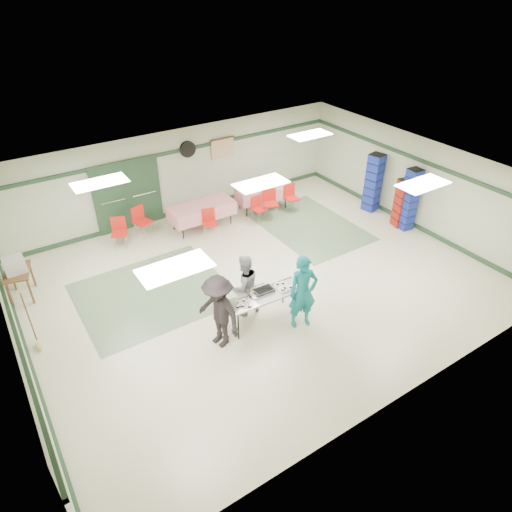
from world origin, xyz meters
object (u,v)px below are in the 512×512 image
office_printer (14,265)px  chair_c (291,195)px  broom (29,319)px  chair_a (270,200)px  crate_stack_blue_a (373,183)px  chair_d (209,220)px  printer_table (18,275)px  volunteer_teal (303,292)px  dining_table_a (263,193)px  crate_stack_blue_b (410,200)px  volunteer_grey (244,285)px  crate_stack_red (402,203)px  volunteer_dark (218,312)px  chair_loose_b (119,229)px  dining_table_b (202,210)px  serving_table (262,295)px  chair_loose_a (141,218)px  chair_b (258,206)px

office_printer → chair_c: bearing=-0.4°
office_printer → broom: broom is taller
chair_a → crate_stack_blue_a: 3.33m
chair_d → printer_table: size_ratio=0.87×
volunteer_teal → broom: bearing=170.8°
chair_a → chair_d: bearing=-159.2°
volunteer_teal → dining_table_a: (2.40, 5.13, -0.31)m
volunteer_teal → chair_d: volunteer_teal is taller
printer_table → broom: (-0.08, -1.99, 0.12)m
crate_stack_blue_b → office_printer: crate_stack_blue_b is taller
volunteer_grey → chair_c: bearing=-137.0°
chair_d → crate_stack_blue_a: size_ratio=0.45×
office_printer → chair_a: bearing=-0.3°
crate_stack_blue_a → crate_stack_red: 1.25m
chair_a → volunteer_dark: bearing=-114.3°
chair_loose_b → broom: broom is taller
dining_table_b → serving_table: bearing=-101.7°
serving_table → chair_loose_a: bearing=102.4°
serving_table → chair_b: (2.49, 3.97, -0.22)m
chair_c → chair_loose_a: (-4.62, 1.05, 0.04)m
volunteer_grey → chair_loose_a: (-0.69, 4.58, -0.18)m
volunteer_dark → dining_table_a: volunteer_dark is taller
crate_stack_blue_b → chair_c: bearing=127.6°
volunteer_grey → office_printer: volunteer_grey is taller
chair_d → crate_stack_blue_a: crate_stack_blue_a is taller
chair_a → crate_stack_blue_b: crate_stack_blue_b is taller
dining_table_b → office_printer: size_ratio=4.27×
serving_table → chair_loose_b: chair_loose_b is taller
dining_table_b → broom: broom is taller
dining_table_a → chair_b: (-0.57, -0.57, -0.08)m
serving_table → crate_stack_red: 6.11m
chair_c → chair_loose_b: bearing=175.4°
chair_b → dining_table_a: bearing=35.7°
serving_table → dining_table_b: 4.63m
volunteer_teal → dining_table_a: bearing=81.5°
serving_table → printer_table: 5.81m
chair_d → chair_loose_a: bearing=164.0°
serving_table → chair_b: chair_b is taller
broom → printer_table: bearing=89.9°
dining_table_a → crate_stack_blue_a: bearing=-26.3°
serving_table → volunteer_dark: size_ratio=1.04×
crate_stack_blue_a → chair_b: bearing=158.3°
chair_d → office_printer: 5.17m
volunteer_teal → dining_table_b: volunteer_teal is taller
serving_table → crate_stack_blue_a: (5.95, 2.59, 0.23)m
volunteer_dark → crate_stack_blue_b: bearing=86.0°
volunteer_teal → chair_loose_a: volunteer_teal is taller
dining_table_a → chair_loose_a: chair_loose_a is taller
volunteer_teal → dining_table_b: size_ratio=0.90×
chair_a → chair_d: 2.14m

